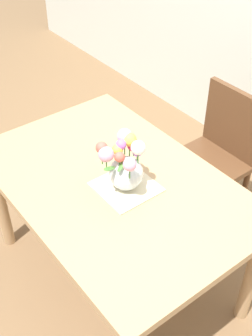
% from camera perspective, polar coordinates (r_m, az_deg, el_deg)
% --- Properties ---
extents(ground_plane, '(12.00, 12.00, 0.00)m').
position_cam_1_polar(ground_plane, '(2.66, -1.28, -13.71)').
color(ground_plane, brown).
extents(dining_table, '(1.40, 0.92, 0.74)m').
position_cam_1_polar(dining_table, '(2.18, -1.52, -3.58)').
color(dining_table, tan).
rests_on(dining_table, ground_plane).
extents(chair_far, '(0.42, 0.42, 0.90)m').
position_cam_1_polar(chair_far, '(2.71, 11.82, 2.13)').
color(chair_far, brown).
rests_on(chair_far, ground_plane).
extents(placemat, '(0.27, 0.27, 0.01)m').
position_cam_1_polar(placemat, '(2.08, 0.00, -2.47)').
color(placemat, beige).
rests_on(placemat, dining_table).
extents(flower_vase, '(0.21, 0.23, 0.28)m').
position_cam_1_polar(flower_vase, '(1.99, -0.11, 0.48)').
color(flower_vase, silver).
rests_on(flower_vase, placemat).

